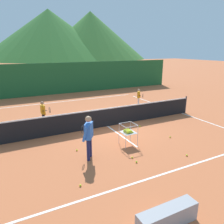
# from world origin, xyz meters

# --- Properties ---
(ground_plane) EXTENTS (120.00, 120.00, 0.00)m
(ground_plane) POSITION_xyz_m (0.00, 0.00, 0.00)
(ground_plane) COLOR #BC6038
(line_baseline_near) EXTENTS (10.26, 0.08, 0.01)m
(line_baseline_near) POSITION_xyz_m (0.00, -4.82, 0.00)
(line_baseline_near) COLOR white
(line_baseline_near) RESTS_ON ground
(line_baseline_far) EXTENTS (10.26, 0.08, 0.01)m
(line_baseline_far) POSITION_xyz_m (0.00, 6.39, 0.00)
(line_baseline_far) COLOR white
(line_baseline_far) RESTS_ON ground
(line_sideline_east) EXTENTS (0.08, 11.21, 0.01)m
(line_sideline_east) POSITION_xyz_m (5.13, 0.00, 0.00)
(line_sideline_east) COLOR white
(line_sideline_east) RESTS_ON ground
(line_service_center) EXTENTS (0.08, 5.58, 0.01)m
(line_service_center) POSITION_xyz_m (0.00, 0.00, 0.00)
(line_service_center) COLOR white
(line_service_center) RESTS_ON ground
(tennis_net) EXTENTS (10.83, 0.08, 1.05)m
(tennis_net) POSITION_xyz_m (0.00, 0.00, 0.50)
(tennis_net) COLOR #333338
(tennis_net) RESTS_ON ground
(instructor) EXTENTS (0.55, 0.81, 1.62)m
(instructor) POSITION_xyz_m (-2.08, -2.76, 0.97)
(instructor) COLOR #191E4C
(instructor) RESTS_ON ground
(student_0) EXTENTS (0.42, 0.61, 1.28)m
(student_0) POSITION_xyz_m (-2.87, 1.65, 0.77)
(student_0) COLOR black
(student_0) RESTS_ON ground
(student_1) EXTENTS (0.43, 0.67, 1.20)m
(student_1) POSITION_xyz_m (3.72, 2.70, 0.72)
(student_1) COLOR silver
(student_1) RESTS_ON ground
(ball_cart) EXTENTS (0.58, 0.58, 0.90)m
(ball_cart) POSITION_xyz_m (-0.23, -2.41, 0.60)
(ball_cart) COLOR #B7B7BC
(ball_cart) RESTS_ON ground
(tennis_ball_0) EXTENTS (0.07, 0.07, 0.07)m
(tennis_ball_0) POSITION_xyz_m (-2.93, -4.22, 0.03)
(tennis_ball_0) COLOR yellow
(tennis_ball_0) RESTS_ON ground
(tennis_ball_1) EXTENTS (0.07, 0.07, 0.07)m
(tennis_ball_1) POSITION_xyz_m (1.22, -4.26, 0.03)
(tennis_ball_1) COLOR yellow
(tennis_ball_1) RESTS_ON ground
(tennis_ball_2) EXTENTS (0.07, 0.07, 0.07)m
(tennis_ball_2) POSITION_xyz_m (1.85, -2.64, 0.03)
(tennis_ball_2) COLOR yellow
(tennis_ball_2) RESTS_ON ground
(tennis_ball_3) EXTENTS (0.07, 0.07, 0.07)m
(tennis_ball_3) POSITION_xyz_m (-0.72, -3.82, 0.03)
(tennis_ball_3) COLOR yellow
(tennis_ball_3) RESTS_ON ground
(tennis_ball_4) EXTENTS (0.07, 0.07, 0.07)m
(tennis_ball_4) POSITION_xyz_m (-2.30, -1.99, 0.03)
(tennis_ball_4) COLOR yellow
(tennis_ball_4) RESTS_ON ground
(tennis_ball_5) EXTENTS (0.07, 0.07, 0.07)m
(tennis_ball_5) POSITION_xyz_m (-0.69, -3.48, 0.03)
(tennis_ball_5) COLOR yellow
(tennis_ball_5) RESTS_ON ground
(tennis_ball_7) EXTENTS (0.07, 0.07, 0.07)m
(tennis_ball_7) POSITION_xyz_m (1.43, -0.85, 0.03)
(tennis_ball_7) COLOR yellow
(tennis_ball_7) RESTS_ON ground
(windscreen_fence) EXTENTS (22.57, 0.08, 2.70)m
(windscreen_fence) POSITION_xyz_m (0.00, 9.43, 1.35)
(windscreen_fence) COLOR #1E5B2D
(windscreen_fence) RESTS_ON ground
(courtside_bench) EXTENTS (1.50, 0.36, 0.46)m
(courtside_bench) POSITION_xyz_m (-1.66, -6.50, 0.23)
(courtside_bench) COLOR #99999E
(courtside_bench) RESTS_ON ground
(hill_0) EXTENTS (41.66, 41.66, 17.39)m
(hill_0) POSITION_xyz_m (28.28, 72.98, 8.70)
(hill_0) COLOR #38702D
(hill_0) RESTS_ON ground
(hill_1) EXTENTS (49.41, 49.41, 17.56)m
(hill_1) POSITION_xyz_m (13.29, 76.04, 8.78)
(hill_1) COLOR #2D6628
(hill_1) RESTS_ON ground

